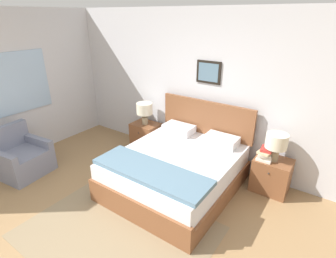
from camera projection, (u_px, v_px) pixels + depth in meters
The scene contains 15 objects.
ground_plane at pixel (83, 258), 2.91m from camera, with size 16.00×16.00×0.00m, color #99754C.
wall_back at pixel (204, 90), 4.43m from camera, with size 7.99×0.09×2.60m.
wall_left at pixel (34, 83), 4.86m from camera, with size 0.08×5.09×2.60m.
area_rug_main at pixel (118, 232), 3.25m from camera, with size 2.23×1.73×0.01m.
bed at pixel (176, 169), 3.99m from camera, with size 1.67×1.93×1.16m.
armchair at pixel (21, 158), 4.38m from camera, with size 0.82×0.82×0.80m.
nightstand_near_window at pixel (146, 136), 5.20m from camera, with size 0.52×0.43×0.52m.
nightstand_by_door at pixel (271, 175), 3.93m from camera, with size 0.52×0.43×0.52m.
table_lamp_near_window at pixel (145, 110), 4.97m from camera, with size 0.30×0.30×0.42m.
table_lamp_by_door at pixel (277, 143), 3.70m from camera, with size 0.30×0.30×0.42m.
book_thick_bottom at pixel (265, 158), 3.85m from camera, with size 0.21×0.25×0.03m.
book_hardcover_middle at pixel (265, 156), 3.83m from camera, with size 0.21×0.23×0.04m.
book_novel_upper at pixel (266, 153), 3.82m from camera, with size 0.20×0.28×0.04m.
book_slim_near_top at pixel (266, 151), 3.80m from camera, with size 0.22×0.30×0.03m.
book_paperback_top at pixel (267, 149), 3.79m from camera, with size 0.18×0.22×0.04m.
Camera 1 is at (1.97, -1.17, 2.48)m, focal length 28.00 mm.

